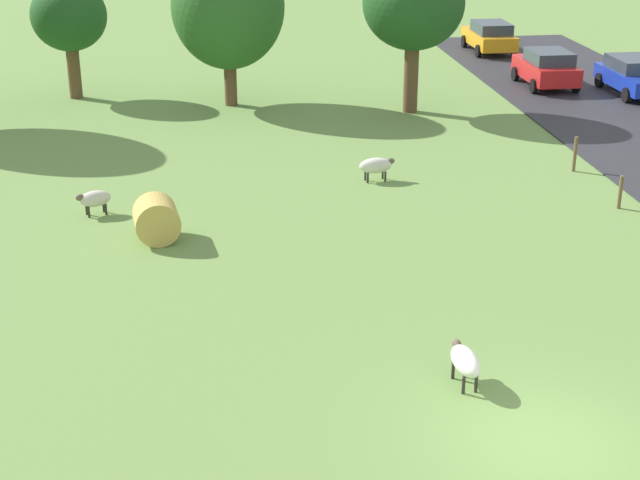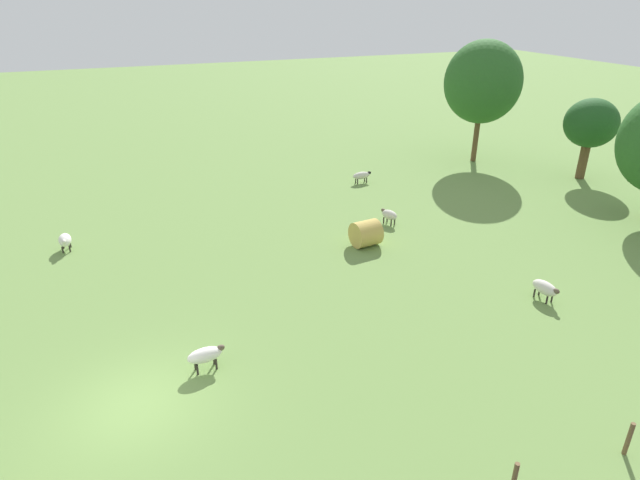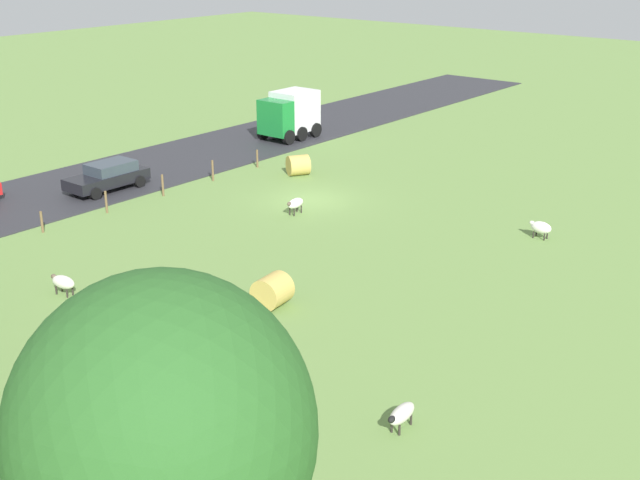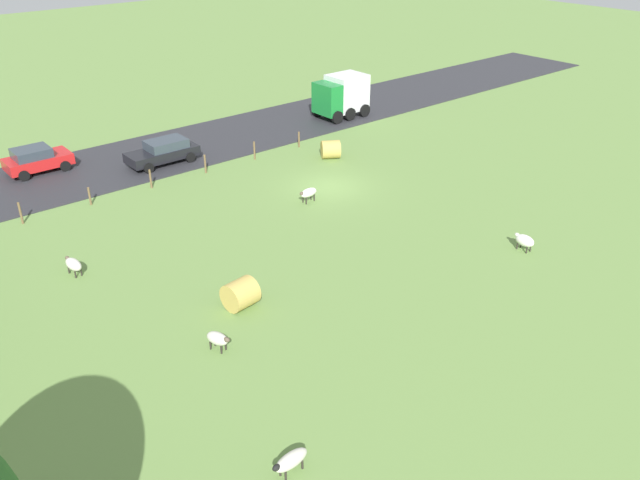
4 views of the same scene
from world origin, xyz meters
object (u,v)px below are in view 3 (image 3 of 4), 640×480
Objects in this scene: sheep_3 at (541,228)px; sheep_4 at (401,414)px; tree_1 at (163,432)px; sheep_1 at (295,203)px; sheep_2 at (63,282)px; hay_bale_0 at (272,291)px; sheep_0 at (269,329)px; hay_bale_1 at (298,165)px; car_1 at (108,176)px; truck_0 at (290,114)px.

sheep_3 is 17.28m from sheep_4.
sheep_4 is 0.16× the size of tree_1.
sheep_1 reaches higher than sheep_2.
sheep_2 is at bearing 87.27° from sheep_1.
sheep_3 is 0.88× the size of hay_bale_0.
sheep_2 is at bearing 31.60° from hay_bale_0.
sheep_4 is at bearing 166.84° from sheep_0.
car_1 is (6.00, 8.83, 0.26)m from hay_bale_1.
sheep_1 is 0.15× the size of tree_1.
sheep_0 is at bearing 129.67° from hay_bale_0.
sheep_1 reaches higher than sheep_0.
sheep_0 is 2.93m from hay_bale_0.
sheep_0 is 15.65m from sheep_3.
sheep_2 is 13.80m from car_1.
sheep_0 is 6.55m from sheep_4.
sheep_1 is 1.04× the size of hay_bale_1.
sheep_2 is 0.31× the size of truck_0.
hay_bale_1 is at bearing -50.80° from sheep_1.
truck_0 is 15.30m from car_1.
car_1 is at bearing 90.85° from truck_0.
tree_1 is (-9.67, 13.21, 4.80)m from hay_bale_0.
sheep_0 is 0.88× the size of hay_bale_0.
car_1 is at bearing -35.05° from tree_1.
truck_0 is at bearing -89.15° from car_1.
sheep_0 is 14.31m from tree_1.
hay_bale_0 is at bearing -53.80° from tree_1.
sheep_4 is at bearing 155.57° from hay_bale_0.
sheep_1 is at bearing -162.23° from car_1.
sheep_4 is at bearing 136.73° from hay_bale_1.
sheep_2 is at bearing 112.00° from truck_0.
tree_1 is (-20.49, 27.41, 4.83)m from hay_bale_1.
sheep_1 is at bearing -53.86° from tree_1.
sheep_1 is 0.31× the size of truck_0.
sheep_1 is 1.00× the size of hay_bale_0.
car_1 reaches higher than sheep_3.
car_1 is (9.85, -9.66, 0.32)m from sheep_2.
car_1 reaches higher than hay_bale_1.
sheep_4 is at bearing -177.96° from sheep_2.
tree_1 is at bearing 98.51° from sheep_4.
hay_bale_0 reaches higher than sheep_3.
tree_1 reaches higher than sheep_4.
sheep_1 is at bearing 129.20° from hay_bale_1.
hay_bale_1 reaches higher than sheep_1.
sheep_3 is 22.97m from truck_0.
hay_bale_1 is (10.82, -14.20, -0.03)m from hay_bale_0.
hay_bale_0 is 0.31× the size of truck_0.
sheep_3 is at bearing -158.07° from sheep_1.
sheep_3 is at bearing -160.07° from car_1.
hay_bale_0 is (8.25, -3.75, 0.14)m from sheep_4.
tree_1 is (-16.64, 8.92, 4.89)m from sheep_2.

